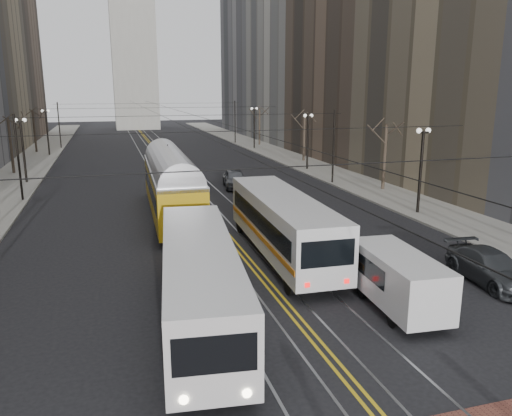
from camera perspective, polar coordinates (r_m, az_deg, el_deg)
ground at (r=14.99m, az=12.59°, el=-20.87°), size 260.00×260.00×0.00m
sidewalk_left at (r=56.97m, az=-25.07°, el=3.80°), size 5.00×140.00×0.15m
sidewalk_right at (r=60.22m, az=4.48°, el=5.48°), size 5.00×140.00×0.15m
streetcar_rails at (r=56.67m, az=-9.89°, el=4.75°), size 4.80×130.00×0.02m
centre_lines at (r=56.67m, az=-9.89°, el=4.75°), size 0.42×130.00×0.01m
building_right_mid at (r=65.59m, az=13.63°, el=20.64°), size 16.00×20.00×34.00m
building_right_far at (r=102.46m, az=1.86°, el=19.95°), size 16.00×20.00×40.00m
lamp_posts at (r=40.34m, az=-7.29°, el=5.39°), size 27.60×57.20×5.60m
street_trees at (r=46.71m, az=-8.60°, el=6.44°), size 31.68×53.28×5.60m
trolley_wires at (r=46.19m, az=-8.57°, el=7.58°), size 25.96×120.00×6.60m
transit_bus at (r=18.43m, az=-6.47°, el=-8.55°), size 3.82×12.16×2.99m
streetcar at (r=33.98m, az=-9.66°, el=2.01°), size 3.22×14.93×3.50m
rear_bus at (r=25.36m, az=3.04°, el=-2.13°), size 3.08×12.13×3.14m
cargo_van at (r=20.14m, az=15.92°, el=-8.18°), size 2.31×5.21×2.25m
sedan_grey at (r=43.42m, az=-2.44°, el=3.38°), size 2.45×4.87×1.59m
sedan_parked at (r=24.47m, az=25.22°, el=-6.13°), size 2.42×5.07×1.42m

